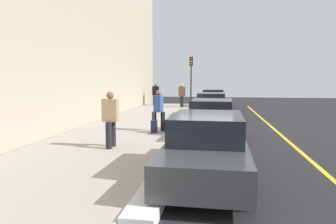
% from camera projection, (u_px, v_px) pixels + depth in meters
% --- Properties ---
extents(ground_plane, '(56.00, 56.00, 0.00)m').
position_uv_depth(ground_plane, '(205.00, 131.00, 14.19)').
color(ground_plane, black).
extents(sidewalk, '(28.00, 4.60, 0.15)m').
position_uv_depth(sidewalk, '(134.00, 128.00, 14.68)').
color(sidewalk, '#A39E93').
rests_on(sidewalk, ground).
extents(lane_stripe_centre, '(28.00, 0.14, 0.01)m').
position_uv_depth(lane_stripe_centre, '(279.00, 133.00, 13.71)').
color(lane_stripe_centre, gold).
rests_on(lane_stripe_centre, ground).
extents(snow_bank_curb, '(7.77, 0.56, 0.22)m').
position_uv_depth(snow_bank_curb, '(172.00, 161.00, 8.59)').
color(snow_bank_curb, white).
rests_on(snow_bank_curb, ground).
extents(parked_car_black, '(4.47, 1.94, 1.51)m').
position_uv_depth(parked_car_black, '(213.00, 99.00, 25.53)').
color(parked_car_black, black).
rests_on(parked_car_black, ground).
extents(parked_car_navy, '(4.48, 1.93, 1.51)m').
position_uv_depth(parked_car_navy, '(211.00, 105.00, 19.05)').
color(parked_car_navy, black).
rests_on(parked_car_navy, ground).
extents(parked_car_maroon, '(4.23, 2.01, 1.51)m').
position_uv_depth(parked_car_maroon, '(211.00, 119.00, 12.65)').
color(parked_car_maroon, black).
rests_on(parked_car_maroon, ground).
extents(parked_car_charcoal, '(4.57, 1.97, 1.51)m').
position_uv_depth(parked_car_charcoal, '(207.00, 147.00, 7.29)').
color(parked_car_charcoal, black).
rests_on(parked_car_charcoal, ground).
extents(pedestrian_black_coat, '(0.56, 0.58, 1.84)m').
position_uv_depth(pedestrian_black_coat, '(156.00, 94.00, 26.64)').
color(pedestrian_black_coat, black).
rests_on(pedestrian_black_coat, sidewalk).
extents(pedestrian_blue_coat, '(0.50, 0.57, 1.74)m').
position_uv_depth(pedestrian_blue_coat, '(158.00, 109.00, 13.27)').
color(pedestrian_blue_coat, black).
rests_on(pedestrian_blue_coat, sidewalk).
extents(pedestrian_brown_coat, '(0.60, 0.57, 1.85)m').
position_uv_depth(pedestrian_brown_coat, '(182.00, 95.00, 24.84)').
color(pedestrian_brown_coat, black).
rests_on(pedestrian_brown_coat, sidewalk).
extents(pedestrian_tan_coat, '(0.59, 0.49, 1.80)m').
position_uv_depth(pedestrian_tan_coat, '(111.00, 118.00, 10.03)').
color(pedestrian_tan_coat, black).
rests_on(pedestrian_tan_coat, sidewalk).
extents(traffic_light_pole, '(0.35, 0.26, 3.99)m').
position_uv_depth(traffic_light_pole, '(191.00, 73.00, 25.36)').
color(traffic_light_pole, '#2D2D19').
rests_on(traffic_light_pole, sidewalk).
extents(rolling_suitcase, '(0.34, 0.22, 0.88)m').
position_uv_depth(rolling_suitcase, '(154.00, 126.00, 12.89)').
color(rolling_suitcase, '#191E38').
rests_on(rolling_suitcase, sidewalk).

